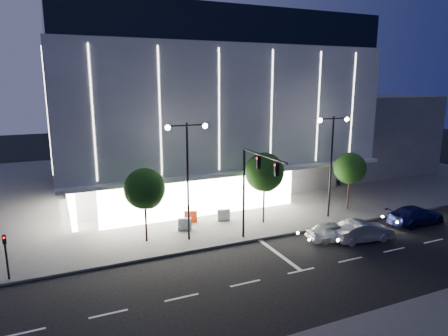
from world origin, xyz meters
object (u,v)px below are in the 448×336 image
object	(u,v)px
barrier_d	(224,215)
car_lead	(334,231)
street_lamp_east	(332,152)
tree_mid	(265,174)
barrier_b	(184,224)
street_lamp_west	(188,164)
car_second	(363,231)
ped_signal_far	(6,252)
tree_right	(350,170)
car_third	(416,215)
barrier_c	(191,217)
traffic_mast	(253,179)
tree_left	(145,191)

from	to	relation	value
barrier_d	car_lead	bearing A→B (deg)	-36.36
street_lamp_east	tree_mid	xyz separation A→B (m)	(-5.97, 1.02, -1.62)
barrier_b	street_lamp_west	bearing A→B (deg)	-91.37
tree_mid	barrier_d	distance (m)	5.03
car_second	barrier_d	world-z (taller)	car_second
ped_signal_far	tree_mid	size ratio (longest dim) A/B	0.49
street_lamp_east	tree_right	size ratio (longest dim) A/B	1.63
car_second	car_third	size ratio (longest dim) A/B	0.89
street_lamp_east	tree_right	bearing A→B (deg)	18.63
barrier_b	barrier_d	distance (m)	3.88
street_lamp_east	barrier_c	bearing A→B (deg)	163.41
ped_signal_far	tree_mid	world-z (taller)	tree_mid
ped_signal_far	barrier_c	size ratio (longest dim) A/B	2.73
tree_right	barrier_b	size ratio (longest dim) A/B	5.01
barrier_c	car_lead	bearing A→B (deg)	-21.52
car_second	barrier_d	distance (m)	11.33
car_lead	barrier_b	xyz separation A→B (m)	(-9.83, 6.25, -0.07)
traffic_mast	car_third	bearing A→B (deg)	-6.00
tree_mid	tree_right	xyz separation A→B (m)	(9.00, -0.00, -0.45)
traffic_mast	car_lead	distance (m)	7.67
traffic_mast	street_lamp_west	size ratio (longest dim) A/B	0.79
ped_signal_far	barrier_b	world-z (taller)	ped_signal_far
traffic_mast	street_lamp_west	distance (m)	4.89
tree_right	barrier_b	distance (m)	16.09
car_third	car_second	bearing A→B (deg)	97.66
tree_mid	car_third	bearing A→B (deg)	-23.98
tree_left	street_lamp_west	bearing A→B (deg)	-18.94
street_lamp_west	ped_signal_far	distance (m)	12.76
ped_signal_far	car_third	bearing A→B (deg)	-5.04
street_lamp_west	barrier_b	size ratio (longest dim) A/B	8.18
car_third	barrier_c	distance (m)	19.07
ped_signal_far	tree_left	bearing A→B (deg)	15.61
tree_right	barrier_d	distance (m)	12.49
barrier_b	barrier_d	bearing A→B (deg)	19.31
tree_mid	car_lead	distance (m)	7.13
car_third	tree_right	bearing A→B (deg)	26.75
tree_mid	barrier_b	xyz separation A→B (m)	(-6.73, 0.94, -3.68)
street_lamp_east	car_lead	xyz separation A→B (m)	(-2.87, -4.29, -5.24)
ped_signal_far	tree_mid	xyz separation A→B (m)	(19.03, 2.52, 2.45)
tree_mid	tree_right	size ratio (longest dim) A/B	1.12
barrier_d	car_second	bearing A→B (deg)	-32.10
tree_left	barrier_b	bearing A→B (deg)	16.09
street_lamp_east	ped_signal_far	distance (m)	25.37
tree_left	barrier_c	xyz separation A→B (m)	(4.32, 2.45, -3.38)
street_lamp_east	barrier_c	size ratio (longest dim) A/B	8.18
car_lead	car_third	world-z (taller)	car_third
tree_left	tree_right	bearing A→B (deg)	-0.00
barrier_c	barrier_d	distance (m)	2.83
barrier_b	barrier_d	size ratio (longest dim) A/B	1.00
street_lamp_east	barrier_b	distance (m)	13.91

